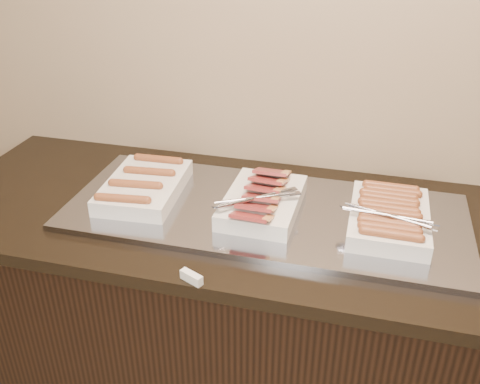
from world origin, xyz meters
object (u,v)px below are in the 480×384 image
dish_left (144,186)px  dish_center (262,201)px  warming_tray (264,212)px  dish_right (389,216)px  counter (257,325)px

dish_left → dish_center: bearing=-4.7°
warming_tray → dish_right: bearing=-0.7°
dish_center → warming_tray: bearing=37.0°
dish_right → dish_center: bearing=-180.0°
warming_tray → dish_center: 0.04m
counter → warming_tray: size_ratio=1.72×
counter → warming_tray: 0.46m
warming_tray → dish_left: 0.39m
dish_left → dish_center: (0.38, -0.00, 0.00)m
dish_center → dish_right: size_ratio=1.04×
dish_right → warming_tray: bearing=179.2°
warming_tray → dish_right: (0.36, -0.00, 0.05)m
counter → warming_tray: (0.02, 0.00, 0.46)m
warming_tray → dish_center: size_ratio=3.49×
counter → dish_right: size_ratio=6.26×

